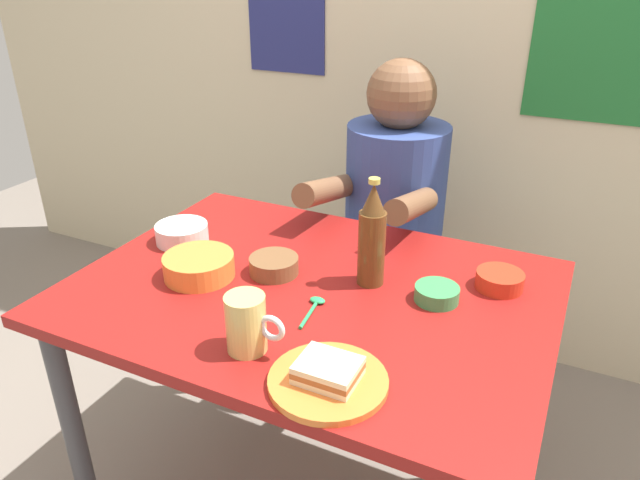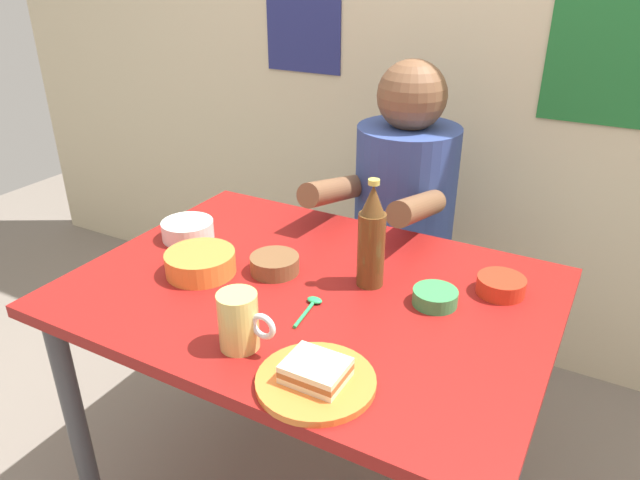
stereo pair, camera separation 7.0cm
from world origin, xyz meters
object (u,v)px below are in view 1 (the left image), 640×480
Objects in this scene: sauce_bowl_chili at (500,279)px; sandwich at (328,370)px; stool at (389,299)px; beer_bottle at (372,237)px; dining_table at (311,320)px; beer_mug at (247,323)px; person_seated at (395,189)px; plate_orange at (328,381)px.

sandwich is at bearing -114.08° from sauce_bowl_chili.
beer_bottle is (0.13, -0.55, 0.51)m from stool.
dining_table reaches higher than stool.
beer_mug reaches higher than stool.
stool is 4.09× the size of sandwich.
person_seated is at bearing 101.88° from sandwich.
dining_table is 4.20× the size of beer_bottle.
person_seated reaches higher than plate_orange.
dining_table is 10.00× the size of sandwich.
plate_orange is 0.02m from sandwich.
sauce_bowl_chili is at bearing 65.92° from plate_orange.
person_seated reaches higher than sauce_bowl_chili.
person_seated reaches higher than beer_bottle.
sandwich reaches higher than sauce_bowl_chili.
stool is at bearing 90.90° from dining_table.
sandwich is (0.19, -0.91, 0.01)m from person_seated.
beer_bottle is at bearing 34.26° from dining_table.
plate_orange is 0.20m from beer_mug.
sandwich is at bearing -58.31° from dining_table.
person_seated is (-0.01, 0.62, 0.12)m from dining_table.
beer_mug is (0.01, -0.89, 0.03)m from person_seated.
plate_orange is at bearing 0.00° from sandwich.
sandwich is 0.87× the size of beer_mug.
sandwich reaches higher than plate_orange.
beer_bottle is (-0.06, 0.38, 0.11)m from plate_orange.
plate_orange reaches higher than stool.
beer_bottle is (-0.06, 0.38, 0.09)m from sandwich.
sauce_bowl_chili is (0.41, -0.43, -0.00)m from person_seated.
dining_table is 0.36m from plate_orange.
person_seated reaches higher than stool.
dining_table is 0.70m from stool.
person_seated is 5.71× the size of beer_mug.
dining_table is at bearing 121.69° from sandwich.
person_seated is at bearing 103.31° from beer_bottle.
sauce_bowl_chili is at bearing 25.15° from dining_table.
beer_mug reaches higher than sandwich.
person_seated is 0.93m from sandwich.
plate_orange is (0.19, -0.91, -0.02)m from person_seated.
stool is 1.00m from beer_mug.
stool is 3.57× the size of beer_mug.
dining_table is 10.00× the size of sauce_bowl_chili.
stool is 0.42m from person_seated.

